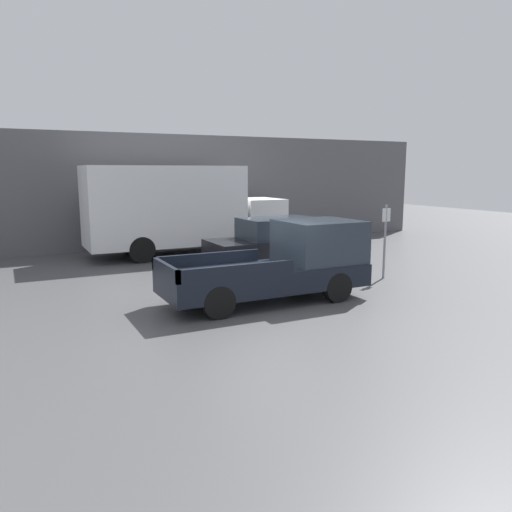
{
  "coord_description": "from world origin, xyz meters",
  "views": [
    {
      "loc": [
        -5.53,
        -10.46,
        3.25
      ],
      "look_at": [
        0.42,
        1.31,
        0.99
      ],
      "focal_mm": 35.0,
      "sensor_mm": 36.0,
      "label": 1
    }
  ],
  "objects_px": {
    "car": "(276,243)",
    "parking_sign": "(385,237)",
    "pickup_truck": "(285,264)",
    "delivery_truck": "(179,208)"
  },
  "relations": [
    {
      "from": "car",
      "to": "parking_sign",
      "type": "distance_m",
      "value": 3.63
    },
    {
      "from": "car",
      "to": "parking_sign",
      "type": "bearing_deg",
      "value": -53.66
    },
    {
      "from": "pickup_truck",
      "to": "parking_sign",
      "type": "relative_size",
      "value": 2.31
    },
    {
      "from": "car",
      "to": "delivery_truck",
      "type": "distance_m",
      "value": 4.68
    },
    {
      "from": "pickup_truck",
      "to": "delivery_truck",
      "type": "bearing_deg",
      "value": 91.83
    },
    {
      "from": "pickup_truck",
      "to": "car",
      "type": "height_order",
      "value": "pickup_truck"
    },
    {
      "from": "car",
      "to": "pickup_truck",
      "type": "bearing_deg",
      "value": -116.06
    },
    {
      "from": "delivery_truck",
      "to": "parking_sign",
      "type": "distance_m",
      "value": 8.17
    },
    {
      "from": "pickup_truck",
      "to": "parking_sign",
      "type": "height_order",
      "value": "parking_sign"
    },
    {
      "from": "pickup_truck",
      "to": "parking_sign",
      "type": "distance_m",
      "value": 4.04
    }
  ]
}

